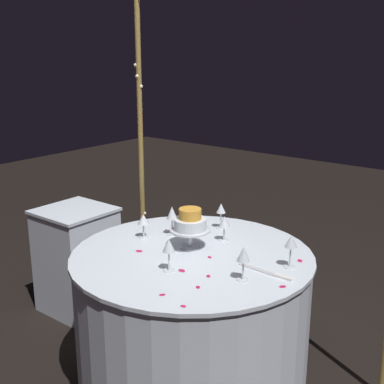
{
  "coord_description": "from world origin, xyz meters",
  "views": [
    {
      "loc": [
        1.57,
        -1.98,
        1.83
      ],
      "look_at": [
        0.0,
        0.0,
        1.12
      ],
      "focal_mm": 47.95,
      "sensor_mm": 36.0,
      "label": 1
    }
  ],
  "objects_px": {
    "wine_glass_1": "(243,255)",
    "wine_glass_2": "(169,247)",
    "wine_glass_5": "(291,243)",
    "wine_glass_3": "(172,214)",
    "decorative_arch": "(251,124)",
    "wine_glass_0": "(224,223)",
    "wine_glass_6": "(143,220)",
    "tiered_cake": "(190,223)",
    "main_table": "(192,320)",
    "wine_glass_4": "(221,210)",
    "side_table": "(77,259)",
    "cake_knife": "(268,273)"
  },
  "relations": [
    {
      "from": "main_table",
      "to": "wine_glass_1",
      "type": "relative_size",
      "value": 7.65
    },
    {
      "from": "decorative_arch",
      "to": "wine_glass_0",
      "type": "relative_size",
      "value": 15.12
    },
    {
      "from": "main_table",
      "to": "wine_glass_3",
      "type": "xyz_separation_m",
      "value": [
        -0.27,
        0.15,
        0.52
      ]
    },
    {
      "from": "wine_glass_1",
      "to": "wine_glass_4",
      "type": "bearing_deg",
      "value": 133.46
    },
    {
      "from": "wine_glass_3",
      "to": "wine_glass_6",
      "type": "xyz_separation_m",
      "value": [
        -0.1,
        -0.13,
        -0.02
      ]
    },
    {
      "from": "wine_glass_5",
      "to": "wine_glass_6",
      "type": "xyz_separation_m",
      "value": [
        -0.86,
        -0.15,
        -0.02
      ]
    },
    {
      "from": "wine_glass_5",
      "to": "decorative_arch",
      "type": "bearing_deg",
      "value": 142.12
    },
    {
      "from": "main_table",
      "to": "side_table",
      "type": "relative_size",
      "value": 1.71
    },
    {
      "from": "main_table",
      "to": "wine_glass_0",
      "type": "bearing_deg",
      "value": 85.36
    },
    {
      "from": "tiered_cake",
      "to": "cake_knife",
      "type": "height_order",
      "value": "tiered_cake"
    },
    {
      "from": "main_table",
      "to": "cake_knife",
      "type": "distance_m",
      "value": 0.6
    },
    {
      "from": "main_table",
      "to": "wine_glass_0",
      "type": "distance_m",
      "value": 0.56
    },
    {
      "from": "wine_glass_4",
      "to": "wine_glass_6",
      "type": "relative_size",
      "value": 1.11
    },
    {
      "from": "decorative_arch",
      "to": "wine_glass_4",
      "type": "distance_m",
      "value": 0.54
    },
    {
      "from": "tiered_cake",
      "to": "wine_glass_4",
      "type": "bearing_deg",
      "value": 98.33
    },
    {
      "from": "decorative_arch",
      "to": "main_table",
      "type": "relative_size",
      "value": 1.7
    },
    {
      "from": "tiered_cake",
      "to": "wine_glass_6",
      "type": "relative_size",
      "value": 1.59
    },
    {
      "from": "wine_glass_4",
      "to": "wine_glass_6",
      "type": "distance_m",
      "value": 0.48
    },
    {
      "from": "side_table",
      "to": "decorative_arch",
      "type": "bearing_deg",
      "value": 17.42
    },
    {
      "from": "decorative_arch",
      "to": "wine_glass_5",
      "type": "relative_size",
      "value": 13.19
    },
    {
      "from": "wine_glass_4",
      "to": "wine_glass_1",
      "type": "bearing_deg",
      "value": -46.54
    },
    {
      "from": "main_table",
      "to": "wine_glass_4",
      "type": "height_order",
      "value": "wine_glass_4"
    },
    {
      "from": "wine_glass_1",
      "to": "side_table",
      "type": "bearing_deg",
      "value": 169.99
    },
    {
      "from": "main_table",
      "to": "tiered_cake",
      "type": "relative_size",
      "value": 5.76
    },
    {
      "from": "side_table",
      "to": "wine_glass_4",
      "type": "relative_size",
      "value": 4.84
    },
    {
      "from": "decorative_arch",
      "to": "wine_glass_5",
      "type": "distance_m",
      "value": 0.79
    },
    {
      "from": "wine_glass_3",
      "to": "wine_glass_4",
      "type": "bearing_deg",
      "value": 59.88
    },
    {
      "from": "wine_glass_0",
      "to": "wine_glass_5",
      "type": "relative_size",
      "value": 0.87
    },
    {
      "from": "wine_glass_6",
      "to": "wine_glass_0",
      "type": "bearing_deg",
      "value": 32.23
    },
    {
      "from": "main_table",
      "to": "wine_glass_3",
      "type": "height_order",
      "value": "wine_glass_3"
    },
    {
      "from": "decorative_arch",
      "to": "wine_glass_1",
      "type": "height_order",
      "value": "decorative_arch"
    },
    {
      "from": "wine_glass_5",
      "to": "wine_glass_6",
      "type": "bearing_deg",
      "value": -170.19
    },
    {
      "from": "side_table",
      "to": "cake_knife",
      "type": "distance_m",
      "value": 1.69
    },
    {
      "from": "main_table",
      "to": "wine_glass_0",
      "type": "xyz_separation_m",
      "value": [
        0.02,
        0.26,
        0.5
      ]
    },
    {
      "from": "wine_glass_0",
      "to": "wine_glass_4",
      "type": "distance_m",
      "value": 0.21
    },
    {
      "from": "wine_glass_4",
      "to": "wine_glass_6",
      "type": "xyz_separation_m",
      "value": [
        -0.26,
        -0.4,
        -0.01
      ]
    },
    {
      "from": "tiered_cake",
      "to": "wine_glass_6",
      "type": "distance_m",
      "value": 0.31
    },
    {
      "from": "decorative_arch",
      "to": "tiered_cake",
      "type": "height_order",
      "value": "decorative_arch"
    },
    {
      "from": "wine_glass_1",
      "to": "wine_glass_2",
      "type": "xyz_separation_m",
      "value": [
        -0.34,
        -0.14,
        0.0
      ]
    },
    {
      "from": "main_table",
      "to": "side_table",
      "type": "height_order",
      "value": "main_table"
    },
    {
      "from": "wine_glass_5",
      "to": "wine_glass_3",
      "type": "bearing_deg",
      "value": -179.0
    },
    {
      "from": "wine_glass_3",
      "to": "wine_glass_6",
      "type": "distance_m",
      "value": 0.17
    },
    {
      "from": "wine_glass_1",
      "to": "wine_glass_4",
      "type": "distance_m",
      "value": 0.72
    },
    {
      "from": "wine_glass_1",
      "to": "wine_glass_2",
      "type": "bearing_deg",
      "value": -158.19
    },
    {
      "from": "tiered_cake",
      "to": "wine_glass_6",
      "type": "bearing_deg",
      "value": -172.71
    },
    {
      "from": "main_table",
      "to": "wine_glass_2",
      "type": "bearing_deg",
      "value": -79.18
    },
    {
      "from": "wine_glass_2",
      "to": "wine_glass_1",
      "type": "bearing_deg",
      "value": 21.81
    },
    {
      "from": "side_table",
      "to": "wine_glass_4",
      "type": "xyz_separation_m",
      "value": [
        1.07,
        0.25,
        0.52
      ]
    },
    {
      "from": "decorative_arch",
      "to": "wine_glass_1",
      "type": "relative_size",
      "value": 13.03
    },
    {
      "from": "main_table",
      "to": "wine_glass_2",
      "type": "relative_size",
      "value": 7.69
    }
  ]
}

